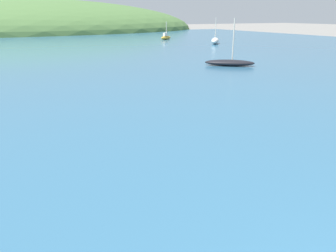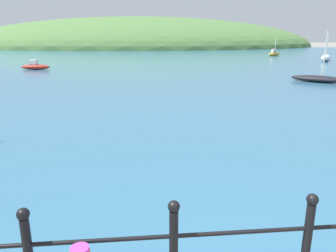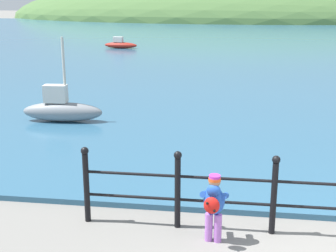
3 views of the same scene
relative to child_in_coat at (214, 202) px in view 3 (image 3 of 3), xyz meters
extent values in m
cube|color=#2D5B7A|center=(1.70, 30.87, -0.56)|extent=(80.00, 60.00, 0.10)
ellipsoid|color=#476B38|center=(1.70, 70.07, -0.61)|extent=(74.06, 40.73, 12.27)
cylinder|color=black|center=(-1.95, 0.37, -0.06)|extent=(0.09, 0.09, 1.10)
sphere|color=black|center=(-1.95, 0.37, 0.54)|extent=(0.12, 0.12, 0.12)
cylinder|color=black|center=(-0.55, 0.37, -0.06)|extent=(0.09, 0.09, 1.10)
sphere|color=black|center=(-0.55, 0.37, 0.54)|extent=(0.12, 0.12, 0.12)
cylinder|color=black|center=(0.85, 0.37, -0.06)|extent=(0.09, 0.09, 1.10)
sphere|color=black|center=(0.85, 0.37, 0.54)|extent=(0.12, 0.12, 0.12)
cylinder|color=black|center=(1.55, 0.37, 0.21)|extent=(7.00, 0.04, 0.04)
cylinder|color=black|center=(1.55, 0.37, -0.16)|extent=(7.00, 0.04, 0.04)
cylinder|color=#AD66C6|center=(-0.06, 0.03, -0.40)|extent=(0.11, 0.11, 0.42)
cylinder|color=#AD66C6|center=(0.07, 0.01, -0.40)|extent=(0.11, 0.11, 0.42)
ellipsoid|color=blue|center=(0.00, 0.02, 0.01)|extent=(0.33, 0.26, 0.40)
ellipsoid|color=blue|center=(0.00, -0.04, 0.19)|extent=(0.21, 0.14, 0.18)
cylinder|color=blue|center=(-0.14, 0.13, 0.06)|extent=(0.13, 0.32, 0.19)
cylinder|color=blue|center=(0.15, 0.09, 0.06)|extent=(0.13, 0.32, 0.19)
sphere|color=#A37556|center=(0.00, 0.02, 0.31)|extent=(0.17, 0.17, 0.17)
cylinder|color=#E5511E|center=(0.00, 0.02, 0.34)|extent=(0.17, 0.17, 0.04)
cylinder|color=#B233AD|center=(0.00, 0.02, 0.38)|extent=(0.16, 0.16, 0.04)
ellipsoid|color=red|center=(-0.02, -0.17, 0.03)|extent=(0.23, 0.16, 0.24)
sphere|color=black|center=(-0.08, -0.23, 0.09)|extent=(0.04, 0.04, 0.04)
sphere|color=black|center=(0.02, -0.24, -0.01)|extent=(0.04, 0.04, 0.04)
ellipsoid|color=gray|center=(-4.31, 5.68, -0.24)|extent=(2.19, 0.67, 0.52)
cube|color=silver|center=(-4.47, 5.68, 0.25)|extent=(0.62, 0.33, 0.47)
cylinder|color=beige|center=(-4.20, 5.69, 0.88)|extent=(0.07, 0.07, 1.73)
ellipsoid|color=maroon|center=(-7.04, 23.61, -0.32)|extent=(2.24, 0.85, 0.38)
cube|color=silver|center=(-7.20, 23.63, 0.05)|extent=(0.65, 0.40, 0.34)
camera|label=1|loc=(-1.72, -1.09, 2.46)|focal=35.00mm
camera|label=2|loc=(0.52, -2.43, 2.15)|focal=35.00mm
camera|label=3|loc=(0.20, -6.01, 2.78)|focal=50.00mm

